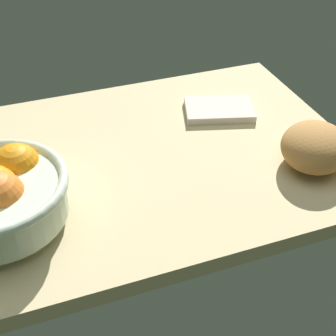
{
  "coord_description": "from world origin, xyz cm",
  "views": [
    {
      "loc": [
        19.19,
        70.68,
        54.16
      ],
      "look_at": [
        -2.42,
        11.04,
        5.0
      ],
      "focal_mm": 52.68,
      "sensor_mm": 36.0,
      "label": 1
    }
  ],
  "objects": [
    {
      "name": "bread_loaf",
      "position": [
        -29.52,
        12.66,
        3.78
      ],
      "size": [
        17.9,
        18.1,
        7.56
      ],
      "primitive_type": "ellipsoid",
      "rotation": [
        0.0,
        0.0,
        0.88
      ],
      "color": "#B47C42",
      "rests_on": "ground"
    },
    {
      "name": "ground_plane",
      "position": [
        0.0,
        0.0,
        -1.5
      ],
      "size": [
        80.98,
        55.11,
        3.0
      ],
      "primitive_type": "cube",
      "color": "#D0BB8B"
    },
    {
      "name": "napkin_folded",
      "position": [
        -21.13,
        -9.22,
        0.79
      ],
      "size": [
        16.03,
        12.86,
        1.58
      ],
      "primitive_type": "cube",
      "rotation": [
        0.0,
        0.0,
        -0.29
      ],
      "color": "silver",
      "rests_on": "ground"
    }
  ]
}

